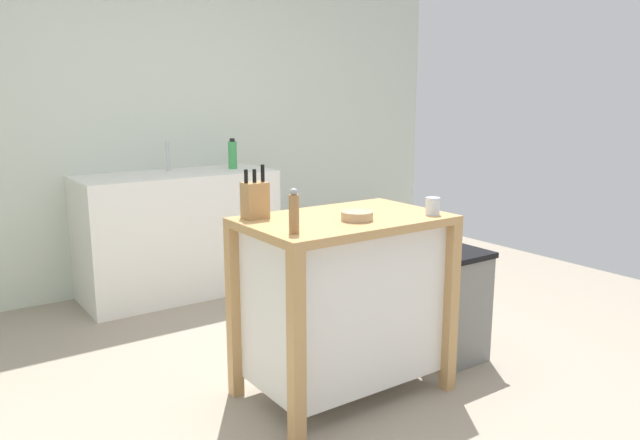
{
  "coord_description": "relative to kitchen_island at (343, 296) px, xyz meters",
  "views": [
    {
      "loc": [
        -1.79,
        -2.15,
        1.47
      ],
      "look_at": [
        -0.05,
        0.33,
        0.85
      ],
      "focal_mm": 34.53,
      "sensor_mm": 36.0,
      "label": 1
    }
  ],
  "objects": [
    {
      "name": "sink_counter",
      "position": [
        -0.05,
        1.96,
        -0.05
      ],
      "size": [
        1.41,
        0.6,
        0.91
      ],
      "color": "white",
      "rests_on": "ground"
    },
    {
      "name": "sink_faucet",
      "position": [
        -0.05,
        2.1,
        0.51
      ],
      "size": [
        0.02,
        0.02,
        0.22
      ],
      "color": "#B7BCC1",
      "rests_on": "sink_counter"
    },
    {
      "name": "kitchen_island",
      "position": [
        0.0,
        0.0,
        0.0
      ],
      "size": [
        0.97,
        0.62,
        0.9
      ],
      "color": "tan",
      "rests_on": "ground"
    },
    {
      "name": "ground_plane",
      "position": [
        0.05,
        -0.13,
        -0.5
      ],
      "size": [
        6.11,
        6.11,
        0.0
      ],
      "primitive_type": "plane",
      "color": "gray",
      "rests_on": "ground"
    },
    {
      "name": "bowl_ceramic_wide",
      "position": [
        -0.0,
        -0.11,
        0.42
      ],
      "size": [
        0.15,
        0.15,
        0.04
      ],
      "color": "tan",
      "rests_on": "kitchen_island"
    },
    {
      "name": "pepper_grinder",
      "position": [
        -0.39,
        -0.17,
        0.49
      ],
      "size": [
        0.04,
        0.04,
        0.19
      ],
      "color": "#9E7042",
      "rests_on": "kitchen_island"
    },
    {
      "name": "trash_bin",
      "position": [
        0.72,
        -0.06,
        -0.19
      ],
      "size": [
        0.36,
        0.28,
        0.63
      ],
      "color": "slate",
      "rests_on": "ground"
    },
    {
      "name": "wall_back",
      "position": [
        0.05,
        2.31,
        0.8
      ],
      "size": [
        5.11,
        0.1,
        2.6
      ],
      "primitive_type": "cube",
      "color": "silver",
      "rests_on": "ground"
    },
    {
      "name": "knife_block",
      "position": [
        -0.36,
        0.21,
        0.49
      ],
      "size": [
        0.11,
        0.09,
        0.25
      ],
      "color": "#AD7F4C",
      "rests_on": "kitchen_island"
    },
    {
      "name": "drinking_cup",
      "position": [
        0.38,
        -0.21,
        0.44
      ],
      "size": [
        0.07,
        0.07,
        0.09
      ],
      "color": "silver",
      "rests_on": "kitchen_island"
    },
    {
      "name": "bottle_spray_cleaner",
      "position": [
        0.41,
        1.96,
        0.51
      ],
      "size": [
        0.07,
        0.07,
        0.23
      ],
      "color": "green",
      "rests_on": "sink_counter"
    }
  ]
}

